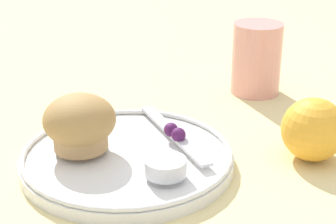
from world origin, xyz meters
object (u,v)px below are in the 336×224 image
(butter_knife, at_px, (174,134))
(orange_fruit, at_px, (313,129))
(muffin, at_px, (80,123))
(juice_glass, at_px, (257,58))

(butter_knife, height_order, orange_fruit, orange_fruit)
(muffin, height_order, butter_knife, muffin)
(muffin, xyz_separation_m, orange_fruit, (0.13, 0.24, -0.01))
(butter_knife, bearing_deg, muffin, -96.60)
(butter_knife, relative_size, orange_fruit, 2.34)
(muffin, xyz_separation_m, butter_knife, (0.03, 0.11, -0.03))
(juice_glass, bearing_deg, butter_knife, -64.96)
(orange_fruit, distance_m, juice_glass, 0.22)
(orange_fruit, relative_size, juice_glass, 0.70)
(butter_knife, xyz_separation_m, orange_fruit, (0.11, 0.13, 0.02))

